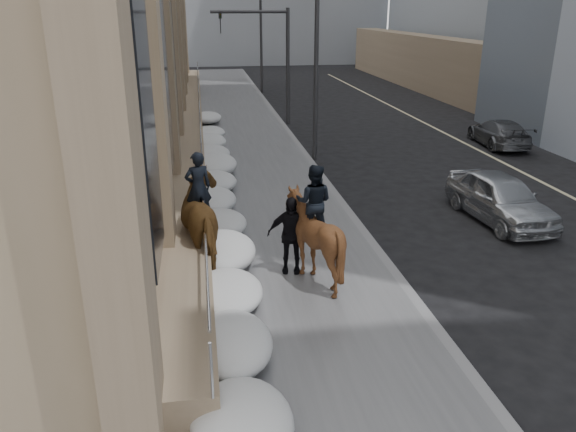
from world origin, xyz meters
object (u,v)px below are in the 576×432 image
object	(u,v)px
mounted_horse_left	(208,219)
car_grey	(499,133)
mounted_horse_right	(313,233)
car_silver	(500,198)
pedestrian	(291,235)

from	to	relation	value
mounted_horse_left	car_grey	distance (m)	17.40
mounted_horse_right	car_grey	bearing A→B (deg)	-111.96
mounted_horse_right	car_silver	world-z (taller)	mounted_horse_right
car_silver	car_grey	bearing A→B (deg)	57.81
pedestrian	car_grey	xyz separation A→B (m)	(11.58, 11.72, -0.44)
car_grey	mounted_horse_right	bearing A→B (deg)	53.66
pedestrian	car_grey	bearing A→B (deg)	57.17
pedestrian	car_grey	world-z (taller)	pedestrian
pedestrian	car_silver	distance (m)	7.28
car_silver	car_grey	world-z (taller)	car_silver
mounted_horse_right	mounted_horse_left	bearing A→B (deg)	-6.33
mounted_horse_left	car_grey	xyz separation A→B (m)	(13.47, 10.99, -0.67)
mounted_horse_right	car_silver	bearing A→B (deg)	-132.92
pedestrian	mounted_horse_left	bearing A→B (deg)	170.87
mounted_horse_right	pedestrian	bearing A→B (deg)	-25.27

